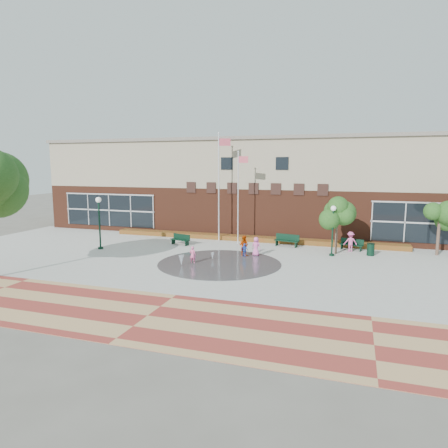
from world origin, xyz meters
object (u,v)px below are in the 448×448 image
(bench_left, at_px, (180,242))
(flagpole_left, at_px, (219,182))
(child_splash, at_px, (193,255))
(trash_can, at_px, (371,249))
(flagpole_right, at_px, (239,193))

(bench_left, bearing_deg, flagpole_left, 62.14)
(bench_left, bearing_deg, child_splash, -41.70)
(bench_left, height_order, trash_can, trash_can)
(flagpole_left, relative_size, bench_left, 5.06)
(child_splash, bearing_deg, flagpole_right, -99.52)
(flagpole_right, height_order, trash_can, flagpole_right)
(trash_can, height_order, child_splash, child_splash)
(flagpole_right, distance_m, child_splash, 8.55)
(flagpole_left, xyz_separation_m, child_splash, (0.86, -8.22, -4.64))
(flagpole_left, distance_m, bench_left, 6.18)
(bench_left, distance_m, trash_can, 15.10)
(flagpole_left, distance_m, trash_can, 13.51)
(flagpole_right, distance_m, bench_left, 6.41)
(flagpole_left, xyz_separation_m, trash_can, (12.49, -1.95, -4.77))
(flagpole_left, height_order, bench_left, flagpole_left)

